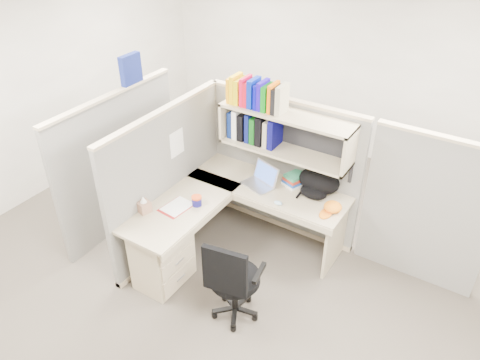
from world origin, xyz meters
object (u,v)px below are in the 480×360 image
Objects in this scene: desk at (191,238)px; task_chair at (233,291)px; backpack at (317,183)px; laptop at (258,177)px; snack_canister at (197,201)px.

task_chair is (0.71, -0.30, -0.09)m from desk.
backpack is 1.41m from task_chair.
backpack is at bearing 48.38° from desk.
laptop is at bearing 109.86° from task_chair.
task_chair is at bearing -23.00° from desk.
snack_canister is (-0.04, 0.18, 0.34)m from desk.
task_chair is (-0.19, -1.30, -0.52)m from backpack.
desk is 0.77m from task_chair.
desk is at bearing -92.99° from laptop.
task_chair is at bearing -85.51° from backpack.
laptop is 1.28m from task_chair.
desk is 16.64× the size of snack_canister.
task_chair reaches higher than snack_canister.
snack_canister is (-0.35, -0.62, -0.07)m from laptop.
task_chair is at bearing -32.85° from snack_canister.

